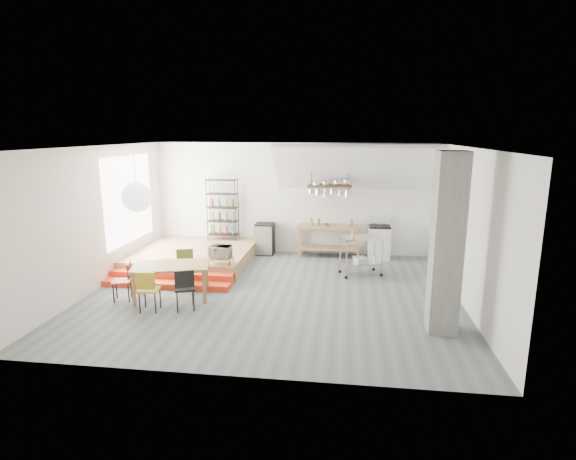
# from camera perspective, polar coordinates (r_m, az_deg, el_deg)

# --- Properties ---
(floor) EXTENTS (8.00, 8.00, 0.00)m
(floor) POSITION_cam_1_polar(r_m,az_deg,el_deg) (10.07, -1.91, -7.99)
(floor) COLOR #566164
(floor) RESTS_ON ground
(wall_back) EXTENTS (8.00, 0.04, 3.20)m
(wall_back) POSITION_cam_1_polar(r_m,az_deg,el_deg) (13.04, 0.54, 4.00)
(wall_back) COLOR silver
(wall_back) RESTS_ON ground
(wall_left) EXTENTS (0.04, 7.00, 3.20)m
(wall_left) POSITION_cam_1_polar(r_m,az_deg,el_deg) (11.00, -23.00, 1.43)
(wall_left) COLOR silver
(wall_left) RESTS_ON ground
(wall_right) EXTENTS (0.04, 7.00, 3.20)m
(wall_right) POSITION_cam_1_polar(r_m,az_deg,el_deg) (9.81, 21.74, 0.30)
(wall_right) COLOR silver
(wall_right) RESTS_ON ground
(ceiling) EXTENTS (8.00, 7.00, 0.02)m
(ceiling) POSITION_cam_1_polar(r_m,az_deg,el_deg) (9.44, -2.05, 10.53)
(ceiling) COLOR white
(ceiling) RESTS_ON wall_back
(slope_ceiling) EXTENTS (4.40, 1.44, 1.32)m
(slope_ceiling) POSITION_cam_1_polar(r_m,az_deg,el_deg) (12.25, 8.67, 7.78)
(slope_ceiling) COLOR white
(slope_ceiling) RESTS_ON wall_back
(window_pane) EXTENTS (0.02, 2.50, 2.20)m
(window_pane) POSITION_cam_1_polar(r_m,az_deg,el_deg) (12.26, -19.50, 3.69)
(window_pane) COLOR white
(window_pane) RESTS_ON wall_left
(platform) EXTENTS (3.00, 3.00, 0.40)m
(platform) POSITION_cam_1_polar(r_m,az_deg,el_deg) (12.46, -11.84, -3.26)
(platform) COLOR #9F784F
(platform) RESTS_ON ground
(step_lower) EXTENTS (3.00, 0.35, 0.13)m
(step_lower) POSITION_cam_1_polar(r_m,az_deg,el_deg) (10.76, -15.21, -6.69)
(step_lower) COLOR red
(step_lower) RESTS_ON ground
(step_upper) EXTENTS (3.00, 0.35, 0.27)m
(step_upper) POSITION_cam_1_polar(r_m,az_deg,el_deg) (11.05, -14.54, -5.79)
(step_upper) COLOR red
(step_upper) RESTS_ON ground
(concrete_column) EXTENTS (0.50, 0.50, 3.20)m
(concrete_column) POSITION_cam_1_polar(r_m,az_deg,el_deg) (8.23, 19.51, -1.73)
(concrete_column) COLOR slate
(concrete_column) RESTS_ON ground
(kitchen_counter) EXTENTS (1.80, 0.60, 0.91)m
(kitchen_counter) POSITION_cam_1_polar(r_m,az_deg,el_deg) (12.79, 5.23, -0.66)
(kitchen_counter) COLOR #9F784F
(kitchen_counter) RESTS_ON ground
(stove) EXTENTS (0.60, 0.60, 1.18)m
(stove) POSITION_cam_1_polar(r_m,az_deg,el_deg) (12.86, 11.47, -1.46)
(stove) COLOR white
(stove) RESTS_ON ground
(pot_rack) EXTENTS (1.20, 0.50, 1.43)m
(pot_rack) POSITION_cam_1_polar(r_m,az_deg,el_deg) (12.34, 5.44, 5.22)
(pot_rack) COLOR #392517
(pot_rack) RESTS_ON ceiling
(wire_shelving) EXTENTS (0.88, 0.38, 1.80)m
(wire_shelving) POSITION_cam_1_polar(r_m,az_deg,el_deg) (13.18, -8.30, 2.76)
(wire_shelving) COLOR black
(wire_shelving) RESTS_ON platform
(microwave_shelf) EXTENTS (0.60, 0.40, 0.16)m
(microwave_shelf) POSITION_cam_1_polar(r_m,az_deg,el_deg) (10.89, -8.59, -3.51)
(microwave_shelf) COLOR #9F784F
(microwave_shelf) RESTS_ON platform
(paper_lantern) EXTENTS (0.60, 0.60, 0.60)m
(paper_lantern) POSITION_cam_1_polar(r_m,az_deg,el_deg) (9.65, -18.66, 3.96)
(paper_lantern) COLOR white
(paper_lantern) RESTS_ON ceiling
(dining_table) EXTENTS (1.74, 1.23, 0.75)m
(dining_table) POSITION_cam_1_polar(r_m,az_deg,el_deg) (9.86, -14.63, -4.75)
(dining_table) COLOR brown
(dining_table) RESTS_ON ground
(chair_mustard) EXTENTS (0.43, 0.43, 0.85)m
(chair_mustard) POSITION_cam_1_polar(r_m,az_deg,el_deg) (9.31, -17.36, -6.98)
(chair_mustard) COLOR gold
(chair_mustard) RESTS_ON ground
(chair_black) EXTENTS (0.51, 0.51, 0.86)m
(chair_black) POSITION_cam_1_polar(r_m,az_deg,el_deg) (9.19, -12.99, -6.92)
(chair_black) COLOR black
(chair_black) RESTS_ON ground
(chair_olive) EXTENTS (0.48, 0.48, 0.87)m
(chair_olive) POSITION_cam_1_polar(r_m,az_deg,el_deg) (10.55, -12.98, -4.36)
(chair_olive) COLOR #5B632F
(chair_olive) RESTS_ON ground
(chair_red) EXTENTS (0.47, 0.47, 0.82)m
(chair_red) POSITION_cam_1_polar(r_m,az_deg,el_deg) (10.11, -20.02, -5.74)
(chair_red) COLOR red
(chair_red) RESTS_ON ground
(rolling_cart) EXTENTS (1.11, 0.84, 0.98)m
(rolling_cart) POSITION_cam_1_polar(r_m,az_deg,el_deg) (11.24, 9.26, -2.56)
(rolling_cart) COLOR silver
(rolling_cart) RESTS_ON ground
(mini_fridge) EXTENTS (0.53, 0.53, 0.90)m
(mini_fridge) POSITION_cam_1_polar(r_m,az_deg,el_deg) (13.08, -2.96, -1.12)
(mini_fridge) COLOR black
(mini_fridge) RESTS_ON ground
(microwave) EXTENTS (0.53, 0.39, 0.28)m
(microwave) POSITION_cam_1_polar(r_m,az_deg,el_deg) (10.85, -8.61, -2.71)
(microwave) COLOR beige
(microwave) RESTS_ON microwave_shelf
(bowl) EXTENTS (0.25, 0.25, 0.05)m
(bowl) POSITION_cam_1_polar(r_m,az_deg,el_deg) (12.68, 4.97, 0.66)
(bowl) COLOR silver
(bowl) RESTS_ON kitchen_counter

